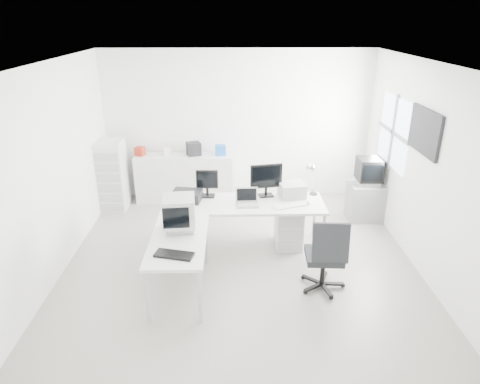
{
  "coord_description": "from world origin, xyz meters",
  "views": [
    {
      "loc": [
        -0.11,
        -5.43,
        3.35
      ],
      "look_at": [
        0.0,
        0.2,
        1.0
      ],
      "focal_mm": 32.0,
      "sensor_mm": 36.0,
      "label": 1
    }
  ],
  "objects_px": {
    "drawer_pedestal": "(289,228)",
    "lcd_monitor_large": "(266,181)",
    "side_desk": "(180,265)",
    "laptop": "(247,198)",
    "office_chair": "(324,252)",
    "sideboard": "(184,178)",
    "lcd_monitor_small": "(207,184)",
    "inkjet_printer": "(187,196)",
    "crt_tv": "(369,172)",
    "tv_cabinet": "(366,201)",
    "filing_cabinet": "(113,175)",
    "main_desk": "(244,225)",
    "laser_printer": "(292,190)",
    "crt_monitor": "(179,212)"
  },
  "relations": [
    {
      "from": "lcd_monitor_large",
      "to": "inkjet_printer",
      "type": "bearing_deg",
      "value": 176.38
    },
    {
      "from": "lcd_monitor_large",
      "to": "crt_monitor",
      "type": "relative_size",
      "value": 1.02
    },
    {
      "from": "drawer_pedestal",
      "to": "lcd_monitor_large",
      "type": "xyz_separation_m",
      "value": [
        -0.35,
        0.2,
        0.71
      ]
    },
    {
      "from": "tv_cabinet",
      "to": "filing_cabinet",
      "type": "distance_m",
      "value": 4.54
    },
    {
      "from": "tv_cabinet",
      "to": "crt_tv",
      "type": "distance_m",
      "value": 0.55
    },
    {
      "from": "inkjet_printer",
      "to": "laptop",
      "type": "xyz_separation_m",
      "value": [
        0.9,
        -0.2,
        0.04
      ]
    },
    {
      "from": "lcd_monitor_small",
      "to": "office_chair",
      "type": "xyz_separation_m",
      "value": [
        1.56,
        -1.33,
        -0.43
      ]
    },
    {
      "from": "filing_cabinet",
      "to": "laptop",
      "type": "bearing_deg",
      "value": -33.96
    },
    {
      "from": "inkjet_printer",
      "to": "crt_monitor",
      "type": "distance_m",
      "value": 0.97
    },
    {
      "from": "inkjet_printer",
      "to": "sideboard",
      "type": "bearing_deg",
      "value": 106.0
    },
    {
      "from": "lcd_monitor_large",
      "to": "laptop",
      "type": "distance_m",
      "value": 0.48
    },
    {
      "from": "drawer_pedestal",
      "to": "inkjet_printer",
      "type": "distance_m",
      "value": 1.64
    },
    {
      "from": "lcd_monitor_small",
      "to": "main_desk",
      "type": "bearing_deg",
      "value": -21.67
    },
    {
      "from": "sideboard",
      "to": "inkjet_printer",
      "type": "bearing_deg",
      "value": -82.49
    },
    {
      "from": "laser_printer",
      "to": "tv_cabinet",
      "type": "height_order",
      "value": "laser_printer"
    },
    {
      "from": "office_chair",
      "to": "sideboard",
      "type": "bearing_deg",
      "value": 129.0
    },
    {
      "from": "sideboard",
      "to": "office_chair",
      "type": "bearing_deg",
      "value": -54.62
    },
    {
      "from": "laptop",
      "to": "crt_tv",
      "type": "xyz_separation_m",
      "value": [
        2.11,
        1.07,
        0.01
      ]
    },
    {
      "from": "lcd_monitor_small",
      "to": "crt_tv",
      "type": "xyz_separation_m",
      "value": [
        2.71,
        0.72,
        -0.08
      ]
    },
    {
      "from": "crt_tv",
      "to": "sideboard",
      "type": "bearing_deg",
      "value": 164.69
    },
    {
      "from": "lcd_monitor_small",
      "to": "crt_tv",
      "type": "bearing_deg",
      "value": 17.58
    },
    {
      "from": "laptop",
      "to": "filing_cabinet",
      "type": "height_order",
      "value": "filing_cabinet"
    },
    {
      "from": "lcd_monitor_small",
      "to": "office_chair",
      "type": "relative_size",
      "value": 0.4
    },
    {
      "from": "laptop",
      "to": "sideboard",
      "type": "relative_size",
      "value": 0.2
    },
    {
      "from": "sideboard",
      "to": "laser_printer",
      "type": "bearing_deg",
      "value": -41.77
    },
    {
      "from": "main_desk",
      "to": "laser_printer",
      "type": "relative_size",
      "value": 6.39
    },
    {
      "from": "main_desk",
      "to": "tv_cabinet",
      "type": "bearing_deg",
      "value": 24.1
    },
    {
      "from": "drawer_pedestal",
      "to": "filing_cabinet",
      "type": "distance_m",
      "value": 3.39
    },
    {
      "from": "side_desk",
      "to": "laptop",
      "type": "height_order",
      "value": "laptop"
    },
    {
      "from": "laser_printer",
      "to": "tv_cabinet",
      "type": "bearing_deg",
      "value": 17.66
    },
    {
      "from": "crt_monitor",
      "to": "inkjet_printer",
      "type": "bearing_deg",
      "value": 85.17
    },
    {
      "from": "crt_tv",
      "to": "laser_printer",
      "type": "bearing_deg",
      "value": -152.12
    },
    {
      "from": "inkjet_printer",
      "to": "side_desk",
      "type": "bearing_deg",
      "value": -81.52
    },
    {
      "from": "lcd_monitor_large",
      "to": "laser_printer",
      "type": "relative_size",
      "value": 1.36
    },
    {
      "from": "crt_monitor",
      "to": "main_desk",
      "type": "bearing_deg",
      "value": 40.17
    },
    {
      "from": "lcd_monitor_large",
      "to": "sideboard",
      "type": "xyz_separation_m",
      "value": [
        -1.43,
        1.61,
        -0.55
      ]
    },
    {
      "from": "side_desk",
      "to": "filing_cabinet",
      "type": "bearing_deg",
      "value": 119.7
    },
    {
      "from": "side_desk",
      "to": "filing_cabinet",
      "type": "relative_size",
      "value": 1.09
    },
    {
      "from": "lcd_monitor_large",
      "to": "laptop",
      "type": "height_order",
      "value": "lcd_monitor_large"
    },
    {
      "from": "inkjet_printer",
      "to": "laptop",
      "type": "relative_size",
      "value": 1.18
    },
    {
      "from": "tv_cabinet",
      "to": "office_chair",
      "type": "bearing_deg",
      "value": -119.41
    },
    {
      "from": "sideboard",
      "to": "filing_cabinet",
      "type": "xyz_separation_m",
      "value": [
        -1.26,
        -0.35,
        0.19
      ]
    },
    {
      "from": "main_desk",
      "to": "lcd_monitor_large",
      "type": "relative_size",
      "value": 4.69
    },
    {
      "from": "office_chair",
      "to": "tv_cabinet",
      "type": "distance_m",
      "value": 2.36
    },
    {
      "from": "side_desk",
      "to": "drawer_pedestal",
      "type": "relative_size",
      "value": 2.33
    },
    {
      "from": "main_desk",
      "to": "filing_cabinet",
      "type": "relative_size",
      "value": 1.86
    },
    {
      "from": "lcd_monitor_small",
      "to": "laser_printer",
      "type": "bearing_deg",
      "value": 1.45
    },
    {
      "from": "lcd_monitor_large",
      "to": "crt_tv",
      "type": "bearing_deg",
      "value": 10.85
    },
    {
      "from": "side_desk",
      "to": "crt_monitor",
      "type": "height_order",
      "value": "crt_monitor"
    },
    {
      "from": "crt_tv",
      "to": "inkjet_printer",
      "type": "bearing_deg",
      "value": -163.94
    }
  ]
}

